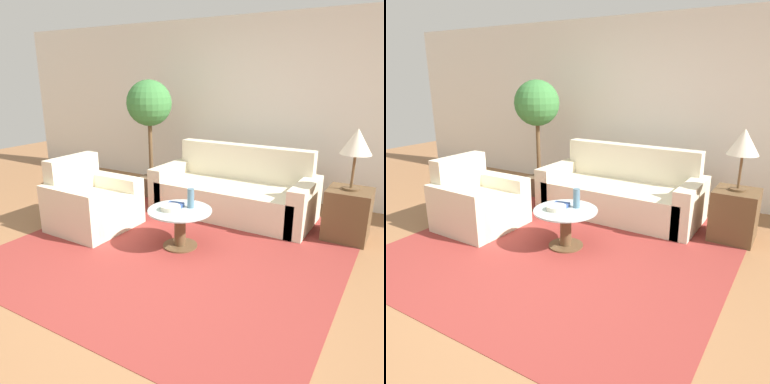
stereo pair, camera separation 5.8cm
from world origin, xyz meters
TOP-DOWN VIEW (x-y plane):
  - ground_plane at (0.00, 0.00)m, footprint 14.00×14.00m
  - wall_back at (0.00, 3.07)m, footprint 10.00×0.06m
  - rug at (-0.11, 0.81)m, footprint 3.38×3.34m
  - sofa_main at (-0.05, 2.07)m, footprint 2.08×0.90m
  - armchair at (-1.36, 0.74)m, footprint 0.84×0.91m
  - coffee_table at (-0.11, 0.81)m, footprint 0.68×0.68m
  - side_table at (1.38, 1.97)m, footprint 0.47×0.47m
  - table_lamp at (1.38, 1.97)m, footprint 0.33×0.33m
  - potted_plant at (-1.49, 2.15)m, footprint 0.66×0.66m
  - vase at (-0.05, 0.93)m, footprint 0.07×0.07m
  - bowl at (-0.19, 0.75)m, footprint 0.21×0.21m
  - book_stack at (-0.20, 0.86)m, footprint 0.19×0.15m

SIDE VIEW (x-z plane):
  - ground_plane at x=0.00m, z-range 0.00..0.00m
  - rug at x=-0.11m, z-range 0.00..0.01m
  - coffee_table at x=-0.11m, z-range 0.06..0.49m
  - armchair at x=-1.36m, z-range -0.14..0.70m
  - sofa_main at x=-0.05m, z-range -0.16..0.72m
  - side_table at x=1.38m, z-range 0.00..0.57m
  - book_stack at x=-0.20m, z-range 0.42..0.46m
  - bowl at x=-0.19m, z-range 0.42..0.47m
  - vase at x=-0.05m, z-range 0.42..0.63m
  - table_lamp at x=1.38m, z-range 0.75..1.43m
  - potted_plant at x=-1.49m, z-range 0.39..2.11m
  - wall_back at x=0.00m, z-range 0.00..2.60m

